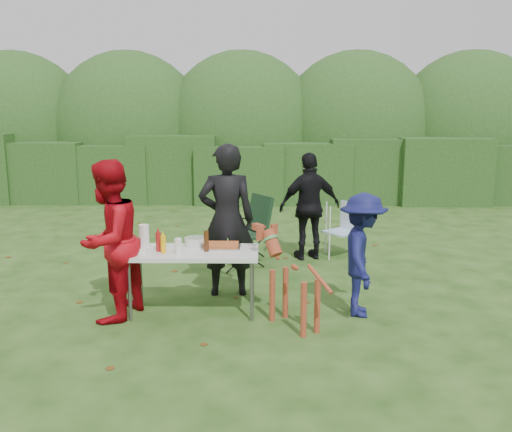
{
  "coord_description": "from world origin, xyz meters",
  "views": [
    {
      "loc": [
        0.56,
        -5.87,
        2.32
      ],
      "look_at": [
        0.49,
        0.9,
        1.0
      ],
      "focal_mm": 38.0,
      "sensor_mm": 36.0,
      "label": 1
    }
  ],
  "objects_px": {
    "child": "(362,255)",
    "paper_towel_roll": "(144,235)",
    "person_black_puffy": "(310,206)",
    "mustard_bottle": "(163,244)",
    "person_cook": "(227,220)",
    "lawn_chair": "(341,230)",
    "beer_bottle": "(206,241)",
    "folding_table": "(193,255)",
    "ketchup_bottle": "(158,242)",
    "person_red_jacket": "(109,241)",
    "dog": "(294,282)",
    "camping_chair": "(246,231)"
  },
  "relations": [
    {
      "from": "folding_table",
      "to": "person_black_puffy",
      "type": "bearing_deg",
      "value": 56.68
    },
    {
      "from": "dog",
      "to": "beer_bottle",
      "type": "relative_size",
      "value": 4.47
    },
    {
      "from": "child",
      "to": "paper_towel_roll",
      "type": "height_order",
      "value": "child"
    },
    {
      "from": "person_cook",
      "to": "lawn_chair",
      "type": "xyz_separation_m",
      "value": [
        1.73,
        1.86,
        -0.53
      ]
    },
    {
      "from": "ketchup_bottle",
      "to": "beer_bottle",
      "type": "distance_m",
      "value": 0.54
    },
    {
      "from": "person_red_jacket",
      "to": "mustard_bottle",
      "type": "xyz_separation_m",
      "value": [
        0.59,
        0.09,
        -0.06
      ]
    },
    {
      "from": "folding_table",
      "to": "mustard_bottle",
      "type": "bearing_deg",
      "value": -160.3
    },
    {
      "from": "dog",
      "to": "beer_bottle",
      "type": "bearing_deg",
      "value": 31.8
    },
    {
      "from": "camping_chair",
      "to": "paper_towel_roll",
      "type": "height_order",
      "value": "camping_chair"
    },
    {
      "from": "person_cook",
      "to": "person_black_puffy",
      "type": "height_order",
      "value": "person_cook"
    },
    {
      "from": "person_cook",
      "to": "child",
      "type": "relative_size",
      "value": 1.36
    },
    {
      "from": "person_red_jacket",
      "to": "camping_chair",
      "type": "xyz_separation_m",
      "value": [
        1.46,
        2.17,
        -0.36
      ]
    },
    {
      "from": "camping_chair",
      "to": "ketchup_bottle",
      "type": "xyz_separation_m",
      "value": [
        -0.94,
        -2.0,
        0.31
      ]
    },
    {
      "from": "ketchup_bottle",
      "to": "folding_table",
      "type": "bearing_deg",
      "value": 5.31
    },
    {
      "from": "beer_bottle",
      "to": "person_black_puffy",
      "type": "bearing_deg",
      "value": 59.78
    },
    {
      "from": "beer_bottle",
      "to": "lawn_chair",
      "type": "bearing_deg",
      "value": 52.89
    },
    {
      "from": "child",
      "to": "paper_towel_roll",
      "type": "bearing_deg",
      "value": 91.84
    },
    {
      "from": "dog",
      "to": "camping_chair",
      "type": "relative_size",
      "value": 1.0
    },
    {
      "from": "person_cook",
      "to": "camping_chair",
      "type": "xyz_separation_m",
      "value": [
        0.2,
        1.32,
        -0.43
      ]
    },
    {
      "from": "folding_table",
      "to": "ketchup_bottle",
      "type": "xyz_separation_m",
      "value": [
        -0.39,
        -0.04,
        0.16
      ]
    },
    {
      "from": "lawn_chair",
      "to": "beer_bottle",
      "type": "bearing_deg",
      "value": 14.93
    },
    {
      "from": "folding_table",
      "to": "ketchup_bottle",
      "type": "distance_m",
      "value": 0.42
    },
    {
      "from": "person_black_puffy",
      "to": "lawn_chair",
      "type": "relative_size",
      "value": 1.93
    },
    {
      "from": "ketchup_bottle",
      "to": "paper_towel_roll",
      "type": "distance_m",
      "value": 0.32
    },
    {
      "from": "dog",
      "to": "beer_bottle",
      "type": "height_order",
      "value": "dog"
    },
    {
      "from": "mustard_bottle",
      "to": "person_red_jacket",
      "type": "bearing_deg",
      "value": -171.44
    },
    {
      "from": "ketchup_bottle",
      "to": "person_black_puffy",
      "type": "bearing_deg",
      "value": 51.01
    },
    {
      "from": "beer_bottle",
      "to": "mustard_bottle",
      "type": "bearing_deg",
      "value": -170.15
    },
    {
      "from": "beer_bottle",
      "to": "person_red_jacket",
      "type": "bearing_deg",
      "value": -170.86
    },
    {
      "from": "lawn_chair",
      "to": "beer_bottle",
      "type": "xyz_separation_m",
      "value": [
        -1.92,
        -2.53,
        0.42
      ]
    },
    {
      "from": "person_black_puffy",
      "to": "camping_chair",
      "type": "distance_m",
      "value": 1.11
    },
    {
      "from": "child",
      "to": "paper_towel_roll",
      "type": "distance_m",
      "value": 2.55
    },
    {
      "from": "person_cook",
      "to": "paper_towel_roll",
      "type": "distance_m",
      "value": 1.05
    },
    {
      "from": "person_black_puffy",
      "to": "folding_table",
      "type": "bearing_deg",
      "value": 40.68
    },
    {
      "from": "person_black_puffy",
      "to": "lawn_chair",
      "type": "distance_m",
      "value": 0.69
    },
    {
      "from": "child",
      "to": "dog",
      "type": "bearing_deg",
      "value": 123.07
    },
    {
      "from": "person_cook",
      "to": "mustard_bottle",
      "type": "height_order",
      "value": "person_cook"
    },
    {
      "from": "person_black_puffy",
      "to": "camping_chair",
      "type": "xyz_separation_m",
      "value": [
        -0.99,
        -0.38,
        -0.31
      ]
    },
    {
      "from": "mustard_bottle",
      "to": "beer_bottle",
      "type": "relative_size",
      "value": 0.83
    },
    {
      "from": "child",
      "to": "beer_bottle",
      "type": "distance_m",
      "value": 1.78
    },
    {
      "from": "lawn_chair",
      "to": "ketchup_bottle",
      "type": "bearing_deg",
      "value": 7.92
    },
    {
      "from": "person_red_jacket",
      "to": "lawn_chair",
      "type": "bearing_deg",
      "value": 149.87
    },
    {
      "from": "folding_table",
      "to": "ketchup_bottle",
      "type": "relative_size",
      "value": 6.82
    },
    {
      "from": "person_black_puffy",
      "to": "beer_bottle",
      "type": "relative_size",
      "value": 7.03
    },
    {
      "from": "folding_table",
      "to": "beer_bottle",
      "type": "xyz_separation_m",
      "value": [
        0.16,
        -0.03,
        0.17
      ]
    },
    {
      "from": "person_red_jacket",
      "to": "ketchup_bottle",
      "type": "xyz_separation_m",
      "value": [
        0.52,
        0.17,
        -0.05
      ]
    },
    {
      "from": "person_cook",
      "to": "beer_bottle",
      "type": "xyz_separation_m",
      "value": [
        -0.19,
        -0.68,
        -0.1
      ]
    },
    {
      "from": "folding_table",
      "to": "camping_chair",
      "type": "distance_m",
      "value": 2.05
    },
    {
      "from": "person_black_puffy",
      "to": "mustard_bottle",
      "type": "height_order",
      "value": "person_black_puffy"
    },
    {
      "from": "person_black_puffy",
      "to": "ketchup_bottle",
      "type": "height_order",
      "value": "person_black_puffy"
    }
  ]
}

